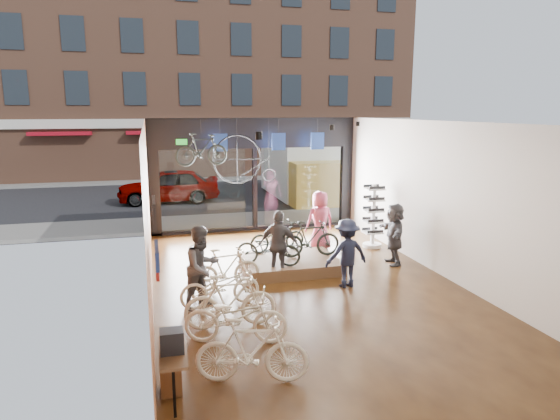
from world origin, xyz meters
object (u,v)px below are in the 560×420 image
object	(u,v)px
customer_5	(394,234)
penny_farthing	(247,161)
floor_bike_1	(252,351)
customer_1	(202,267)
display_bike_right	(277,237)
floor_bike_5	(226,269)
customer_4	(320,221)
display_bike_mid	(310,239)
floor_bike_2	(236,317)
display_platform	(291,264)
box_truck	(304,169)
floor_bike_3	(230,301)
street_car	(168,186)
customer_2	(279,245)
display_bike_left	(268,248)
hung_bike	(201,150)
sunglasses_rack	(373,216)
floor_bike_4	(220,286)
customer_3	(347,253)

from	to	relation	value
customer_5	penny_farthing	distance (m)	5.15
floor_bike_1	customer_1	xyz separation A→B (m)	(-0.40, 3.14, 0.36)
customer_5	display_bike_right	bearing A→B (deg)	-95.78
floor_bike_5	customer_4	distance (m)	4.10
floor_bike_5	display_bike_mid	distance (m)	2.59
customer_5	floor_bike_2	bearing A→B (deg)	-42.93
floor_bike_2	display_bike_right	world-z (taller)	display_bike_right
floor_bike_2	display_platform	world-z (taller)	floor_bike_2
box_truck	display_bike_right	world-z (taller)	box_truck
floor_bike_1	display_bike_right	size ratio (longest dim) A/B	1.10
floor_bike_3	display_platform	world-z (taller)	floor_bike_3
street_car	customer_2	distance (m)	11.37
street_car	display_bike_right	xyz separation A→B (m)	(2.46, -9.88, -0.04)
floor_bike_1	display_bike_left	distance (m)	4.91
street_car	floor_bike_1	size ratio (longest dim) A/B	2.56
floor_bike_3	display_bike_left	size ratio (longest dim) A/B	1.08
display_bike_right	hung_bike	size ratio (longest dim) A/B	0.99
street_car	display_bike_right	world-z (taller)	street_car
hung_bike	display_bike_mid	bearing A→B (deg)	-150.52
penny_farthing	customer_4	bearing A→B (deg)	-46.36
display_bike_right	customer_1	world-z (taller)	customer_1
display_bike_left	customer_4	bearing A→B (deg)	-18.73
hung_bike	penny_farthing	bearing A→B (deg)	-78.73
display_bike_left	customer_2	distance (m)	0.33
box_truck	floor_bike_3	distance (m)	13.78
display_bike_mid	customer_5	world-z (taller)	customer_5
box_truck	floor_bike_3	size ratio (longest dim) A/B	4.09
floor_bike_1	customer_5	xyz separation A→B (m)	(4.86, 4.87, 0.31)
customer_2	penny_farthing	distance (m)	4.33
display_bike_left	hung_bike	size ratio (longest dim) A/B	1.02
display_bike_right	customer_5	bearing A→B (deg)	-116.70
hung_bike	floor_bike_1	bearing A→B (deg)	166.88
sunglasses_rack	floor_bike_1	bearing A→B (deg)	-130.74
display_bike_mid	customer_2	xyz separation A→B (m)	(-0.98, -0.61, 0.07)
street_car	floor_bike_4	bearing A→B (deg)	2.46
street_car	floor_bike_1	world-z (taller)	street_car
floor_bike_3	display_bike_left	xyz separation A→B (m)	(1.38, 2.69, 0.20)
box_truck	floor_bike_1	world-z (taller)	box_truck
floor_bike_4	sunglasses_rack	xyz separation A→B (m)	(5.07, 3.45, 0.50)
box_truck	customer_1	distance (m)	12.91
display_platform	display_bike_mid	size ratio (longest dim) A/B	1.51
floor_bike_4	floor_bike_5	xyz separation A→B (m)	(0.27, 0.96, 0.05)
customer_3	customer_4	world-z (taller)	customer_4
street_car	display_bike_left	size ratio (longest dim) A/B	2.73
floor_bike_3	customer_5	size ratio (longest dim) A/B	1.06
floor_bike_3	display_bike_mid	world-z (taller)	display_bike_mid
street_car	penny_farthing	distance (m)	7.69
display_bike_mid	display_bike_right	bearing A→B (deg)	48.59
penny_farthing	hung_bike	world-z (taller)	hung_bike
display_bike_right	customer_3	world-z (taller)	customer_3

